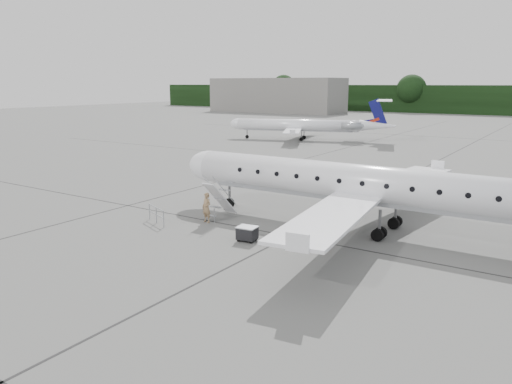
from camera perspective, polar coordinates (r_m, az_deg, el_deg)
The scene contains 8 objects.
ground at distance 24.09m, azimuth 10.73°, elevation -8.55°, with size 320.00×320.00×0.00m, color slate.
terminal_building at distance 152.64m, azimuth 2.39°, elevation 11.00°, with size 40.00×14.00×10.00m, color slate.
main_regional_jet at distance 29.33m, azimuth 13.16°, elevation 2.92°, with size 30.17×21.72×7.74m, color white, non-canonical shape.
airstair at distance 32.12m, azimuth -4.12°, elevation -0.81°, with size 0.85×2.50×2.42m, color white, non-canonical shape.
passenger at distance 31.11m, azimuth -5.67°, elevation -1.79°, with size 0.69×0.45×1.88m, color #967652.
safety_railing at distance 31.50m, azimuth -11.32°, elevation -2.62°, with size 2.20×0.08×1.00m, color #979AA0, non-canonical shape.
baggage_cart at distance 27.45m, azimuth -1.02°, elevation -4.74°, with size 1.01×0.82×0.88m, color black, non-canonical shape.
bg_regional_left at distance 76.96m, azimuth 4.76°, elevation 8.28°, with size 23.83×17.16×6.25m, color white, non-canonical shape.
Camera 1 is at (8.42, -20.91, 8.49)m, focal length 35.00 mm.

